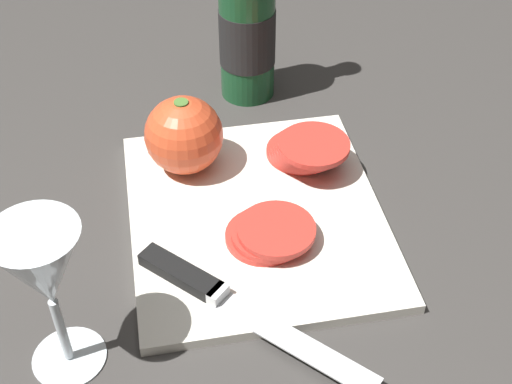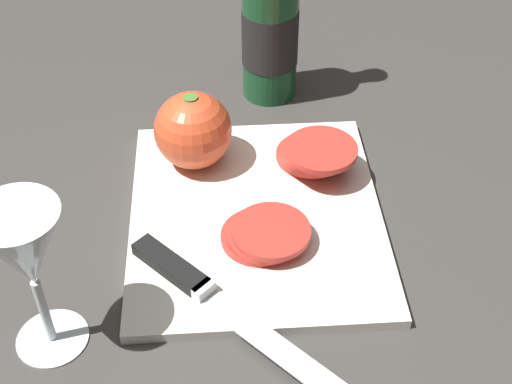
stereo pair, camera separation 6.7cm
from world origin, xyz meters
name	(u,v)px [view 1 (the left image)]	position (x,y,z in m)	size (l,w,h in m)	color
ground_plane	(229,212)	(0.00, 0.00, 0.00)	(3.00, 3.00, 0.00)	#383533
cutting_board	(256,216)	(0.02, 0.03, 0.01)	(0.32, 0.28, 0.01)	silver
wine_bottle	(247,23)	(-0.23, 0.06, 0.11)	(0.07, 0.07, 0.30)	#194C28
wine_glass	(45,274)	(0.17, -0.18, 0.12)	(0.08, 0.08, 0.17)	silver
whole_tomato	(184,135)	(-0.08, -0.04, 0.06)	(0.09, 0.09, 0.09)	#DB4C28
knife	(206,288)	(0.12, -0.04, 0.02)	(0.21, 0.20, 0.01)	silver
tomato_slice_stack_near	(270,233)	(0.06, 0.03, 0.02)	(0.09, 0.09, 0.02)	red
tomato_slice_stack_far	(307,148)	(-0.06, 0.10, 0.03)	(0.12, 0.09, 0.04)	red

